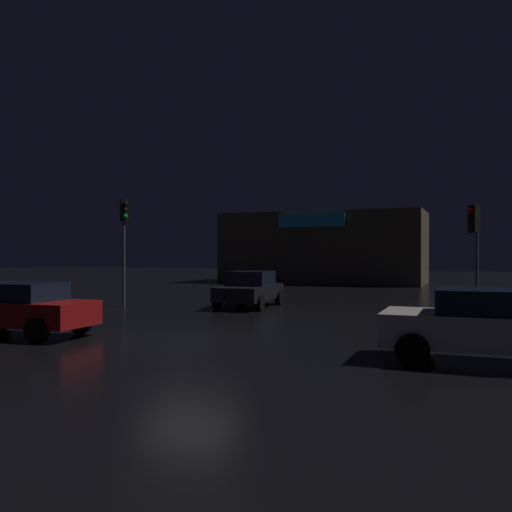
% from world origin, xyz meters
% --- Properties ---
extents(ground_plane, '(120.00, 120.00, 0.00)m').
position_xyz_m(ground_plane, '(0.00, 0.00, 0.00)').
color(ground_plane, black).
extents(store_building, '(15.04, 6.57, 5.33)m').
position_xyz_m(store_building, '(-3.99, 28.03, 2.67)').
color(store_building, brown).
rests_on(store_building, ground).
extents(traffic_signal_opposite, '(0.41, 0.43, 3.96)m').
position_xyz_m(traffic_signal_opposite, '(6.89, 7.96, 3.03)').
color(traffic_signal_opposite, '#595B60').
rests_on(traffic_signal_opposite, ground).
extents(traffic_signal_cross_right, '(0.42, 0.42, 4.52)m').
position_xyz_m(traffic_signal_cross_right, '(-6.74, 6.47, 3.44)').
color(traffic_signal_cross_right, '#595B60').
rests_on(traffic_signal_cross_right, ground).
extents(car_near, '(4.35, 2.15, 1.47)m').
position_xyz_m(car_near, '(-4.71, -1.19, 0.77)').
color(car_near, '#A51414').
rests_on(car_near, ground).
extents(car_far, '(4.09, 2.09, 1.54)m').
position_xyz_m(car_far, '(7.15, -0.44, 0.81)').
color(car_far, silver).
rests_on(car_far, ground).
extents(car_crossing, '(2.25, 4.29, 1.51)m').
position_xyz_m(car_crossing, '(-1.92, 8.62, 0.77)').
color(car_crossing, black).
rests_on(car_crossing, ground).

